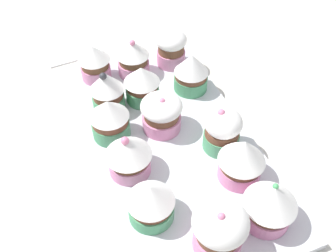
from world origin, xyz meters
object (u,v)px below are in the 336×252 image
Objects in this scene: cupcake_6 at (142,84)px; cupcake_10 at (191,72)px; cupcake_7 at (163,112)px; cupcake_9 at (171,47)px; cupcake_2 at (110,118)px; cupcake_11 at (222,130)px; baking_tray at (168,142)px; cupcake_8 at (219,228)px; cupcake_0 at (94,62)px; cupcake_3 at (129,154)px; cupcake_4 at (151,201)px; cupcake_5 at (135,57)px; cupcake_1 at (107,91)px; cupcake_12 at (242,159)px; cupcake_13 at (270,204)px; napkin at (67,40)px.

cupcake_6 is 8.76cm from cupcake_10.
cupcake_7 is 0.93× the size of cupcake_9.
cupcake_2 is 0.94× the size of cupcake_11.
cupcake_8 is at bearing -1.67° from baking_tray.
cupcake_0 is 22.23cm from cupcake_3.
baking_tray is 7.37× the size of cupcake_4.
cupcake_11 reaches higher than cupcake_5.
cupcake_5 is (-7.38, 6.92, -0.24)cm from cupcake_1.
cupcake_3 is 9.79cm from cupcake_7.
cupcake_2 is at bearing -119.02° from cupcake_11.
cupcake_12 is at bearing 20.72° from cupcake_6.
cupcake_6 is 28.40cm from cupcake_8.
cupcake_13 is (-0.92, 7.42, -0.30)cm from cupcake_8.
cupcake_1 is at bearing -90.42° from cupcake_6.
cupcake_6 is at bearing -171.71° from cupcake_7.
cupcake_4 is at bearing 3.31° from cupcake_3.
cupcake_3 is at bearing 5.02° from cupcake_2.
cupcake_6 is at bearing -91.38° from cupcake_10.
cupcake_8 reaches higher than cupcake_12.
cupcake_3 is at bearing -25.09° from cupcake_6.
cupcake_0 is 17.41cm from cupcake_7.
cupcake_1 is 24.61cm from napkin.
cupcake_12 reaches higher than napkin.
napkin is (-15.44, -2.87, -4.41)cm from cupcake_0.
cupcake_1 is 29.08cm from cupcake_8.
cupcake_2 is 1.00× the size of cupcake_3.
cupcake_0 reaches higher than baking_tray.
cupcake_12 is (5.96, -0.06, 0.27)cm from cupcake_11.
cupcake_5 is at bearing 136.84° from cupcake_1.
cupcake_3 is at bearing -176.69° from cupcake_4.
cupcake_11 reaches higher than cupcake_4.
napkin is at bearing -143.96° from cupcake_10.
cupcake_9 is 0.97× the size of cupcake_10.
cupcake_12 reaches higher than cupcake_4.
cupcake_13 is (34.90, 6.58, 0.12)cm from cupcake_5.
cupcake_4 is 0.89× the size of cupcake_10.
baking_tray is 6.60× the size of cupcake_3.
cupcake_8 is 7.48cm from cupcake_13.
cupcake_13 is at bearing -0.18° from cupcake_11.
cupcake_2 is 23.52cm from cupcake_8.
cupcake_5 reaches higher than napkin.
cupcake_5 is (-29.13, 6.99, 0.28)cm from cupcake_4.
napkin is at bearing -176.32° from cupcake_4.
napkin is (-23.98, -3.01, -4.64)cm from cupcake_1.
cupcake_4 is at bearing -83.55° from cupcake_12.
cupcake_3 is at bearing -1.02° from cupcake_0.
cupcake_6 reaches higher than cupcake_4.
baking_tray is at bearing -145.60° from cupcake_12.
cupcake_6 is (0.04, 5.85, -0.25)cm from cupcake_1.
cupcake_3 and cupcake_10 have the same top height.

